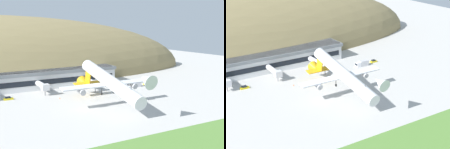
# 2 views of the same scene
# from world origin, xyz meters

# --- Properties ---
(ground_plane) EXTENTS (404.93, 404.93, 0.00)m
(ground_plane) POSITION_xyz_m (0.00, 0.00, 0.00)
(ground_plane) COLOR #B7B5AF
(terminal_building) EXTENTS (91.56, 17.19, 9.18)m
(terminal_building) POSITION_xyz_m (-7.53, 49.23, 5.20)
(terminal_building) COLOR silver
(terminal_building) RESTS_ON ground_plane
(jetway_1) EXTENTS (3.38, 13.09, 5.43)m
(jetway_1) POSITION_xyz_m (-6.07, 33.89, 3.99)
(jetway_1) COLOR silver
(jetway_1) RESTS_ON ground_plane
(jetway_2) EXTENTS (3.38, 17.01, 5.43)m
(jetway_2) POSITION_xyz_m (17.72, 31.82, 3.99)
(jetway_2) COLOR silver
(jetway_2) RESTS_ON ground_plane
(cargo_airplane) EXTENTS (39.41, 54.72, 15.37)m
(cargo_airplane) POSITION_xyz_m (10.34, -0.71, 9.88)
(cargo_airplane) COLOR silver
(service_car_0) EXTENTS (3.79, 1.72, 1.44)m
(service_car_0) POSITION_xyz_m (49.24, 27.04, 0.60)
(service_car_0) COLOR gold
(service_car_0) RESTS_ON ground_plane
(service_car_1) EXTENTS (4.05, 1.64, 1.41)m
(service_car_1) POSITION_xyz_m (-22.50, 30.35, 0.58)
(service_car_1) COLOR gold
(service_car_1) RESTS_ON ground_plane
(box_truck) EXTENTS (7.46, 2.32, 2.90)m
(box_truck) POSITION_xyz_m (40.16, 25.37, 1.39)
(box_truck) COLOR silver
(box_truck) RESTS_ON ground_plane
(traffic_cone_1) EXTENTS (0.52, 0.52, 0.58)m
(traffic_cone_1) POSITION_xyz_m (-2.34, 21.14, 0.28)
(traffic_cone_1) COLOR orange
(traffic_cone_1) RESTS_ON ground_plane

